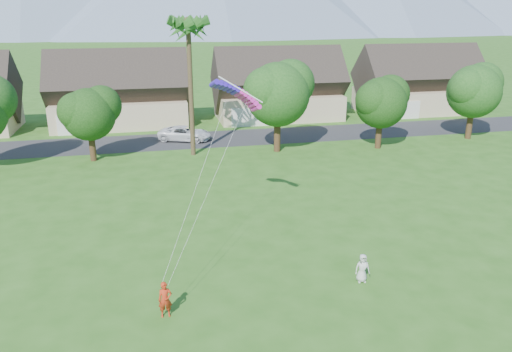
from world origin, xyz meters
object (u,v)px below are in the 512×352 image
object	(u,v)px
parked_car	(185,133)
kite_flyer	(165,300)
parafoil_kite	(237,92)
watcher	(362,268)

from	to	relation	value
parked_car	kite_flyer	bearing A→B (deg)	-165.75
kite_flyer	parafoil_kite	xyz separation A→B (m)	(4.80, 8.09, 7.75)
parked_car	parafoil_kite	xyz separation A→B (m)	(1.44, -23.22, 7.84)
parked_car	parafoil_kite	size ratio (longest dim) A/B	1.79
kite_flyer	watcher	world-z (taller)	kite_flyer
kite_flyer	watcher	xyz separation A→B (m)	(9.76, 0.93, -0.09)
kite_flyer	watcher	size ratio (longest dim) A/B	1.13
watcher	parafoil_kite	distance (m)	11.72
watcher	parafoil_kite	world-z (taller)	parafoil_kite
kite_flyer	parked_car	distance (m)	31.49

